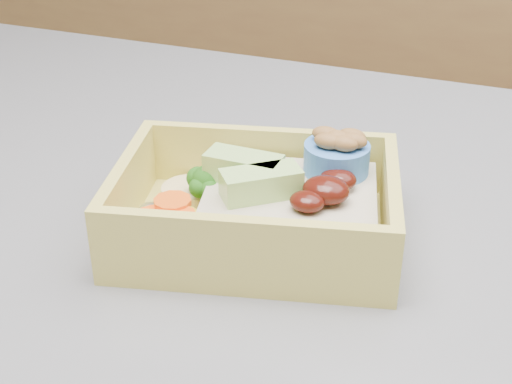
% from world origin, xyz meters
% --- Properties ---
extents(bento_box, '(0.20, 0.17, 0.07)m').
position_xyz_m(bento_box, '(-0.07, -0.02, 0.94)').
color(bento_box, '#D2C356').
rests_on(bento_box, island).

